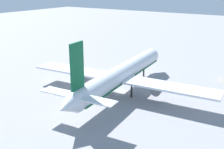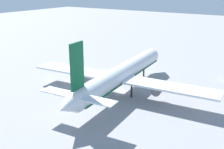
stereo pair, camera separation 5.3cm
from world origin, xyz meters
TOP-DOWN VIEW (x-y plane):
  - ground_plane at (0.00, 0.00)m, footprint 600.00×600.00m
  - airliner at (-1.30, -0.07)m, footprint 73.67×73.36m

SIDE VIEW (x-z plane):
  - ground_plane at x=0.00m, z-range 0.00..0.00m
  - airliner at x=-1.30m, z-range -4.87..19.81m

